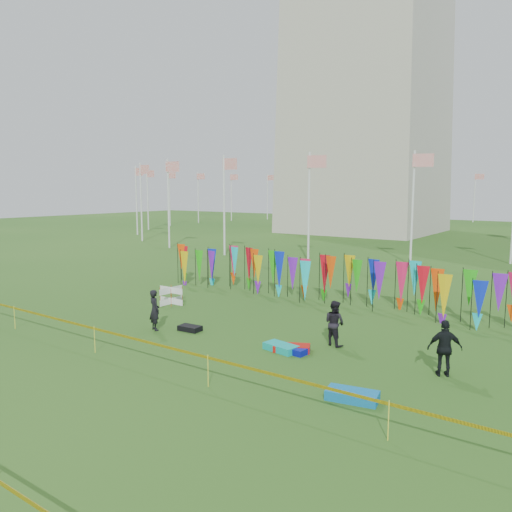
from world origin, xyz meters
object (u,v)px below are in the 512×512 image
Objects in this scene: person_left at (155,310)px; kite_bag_blue at (293,350)px; person_right at (445,348)px; kite_bag_red at (292,348)px; kite_bag_black at (190,328)px; kite_bag_teal at (352,396)px; person_mid at (334,323)px; box_kite at (171,296)px; kite_bag_turquoise at (281,347)px.

kite_bag_blue is at bearing -150.97° from person_left.
kite_bag_blue is at bearing -18.01° from person_right.
kite_bag_red is at bearing -19.48° from person_right.
person_left is 0.95× the size of person_right.
kite_bag_blue is 0.16m from kite_bag_red.
kite_bag_black is (1.15, 0.70, -0.68)m from person_left.
kite_bag_teal reaches higher than kite_bag_blue.
kite_bag_red is at bearing 74.46° from person_mid.
kite_bag_black is at bearing -36.38° from box_kite.
person_left is 1.00× the size of person_mid.
person_mid is 4.57m from kite_bag_teal.
kite_bag_turquoise is 0.43m from kite_bag_blue.
kite_bag_blue is at bearing 0.92° from kite_bag_black.
kite_bag_red is (-4.71, -0.65, -0.71)m from person_right.
box_kite reaches higher than kite_bag_teal.
kite_bag_black is at bearing -177.70° from kite_bag_red.
person_left reaches higher than kite_bag_red.
kite_bag_teal is (3.28, -2.42, 0.01)m from kite_bag_red.
kite_bag_red is at bearing 30.57° from kite_bag_turquoise.
person_right is at bearing -8.52° from box_kite.
kite_bag_teal is (8.83, -1.54, -0.66)m from person_left.
kite_bag_teal is at bearing -16.28° from kite_bag_black.
person_right is (3.86, -0.75, 0.04)m from person_mid.
person_left is at bearing -148.73° from kite_bag_black.
box_kite is 0.68× the size of kite_bag_red.
kite_bag_teal is (3.16, -2.32, 0.02)m from kite_bag_blue.
kite_bag_black is (-4.40, -0.18, -0.01)m from kite_bag_red.
kite_bag_teal is (7.68, -2.24, 0.03)m from kite_bag_black.
kite_bag_teal reaches higher than kite_bag_black.
person_right is at bearing 5.19° from kite_bag_black.
box_kite is at bearing 162.44° from kite_bag_red.
kite_bag_teal is at bearing 37.61° from person_right.
person_mid reaches higher than box_kite.
kite_bag_red reaches higher than kite_bag_black.
person_mid is 1.81m from kite_bag_blue.
kite_bag_black is (-5.26, -1.58, -0.69)m from person_mid.
kite_bag_red is 4.41m from kite_bag_black.
kite_bag_black is 0.65× the size of kite_bag_teal.
box_kite is 8.69m from kite_bag_blue.
person_left is 1.20× the size of kite_bag_teal.
kite_bag_blue is 3.92m from kite_bag_teal.
person_mid reaches higher than kite_bag_turquoise.
person_left is 1.60× the size of kite_bag_blue.
person_left is at bearing -172.45° from kite_bag_turquoise.
kite_bag_teal is at bearing -32.03° from kite_bag_turquoise.
person_mid is 2.07m from kite_bag_turquoise.
person_left is 5.77m from kite_bag_blue.
kite_bag_black is 8.00m from kite_bag_teal.
person_left is (2.58, -3.45, 0.37)m from box_kite.
kite_bag_turquoise is (7.83, -2.75, -0.29)m from box_kite.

